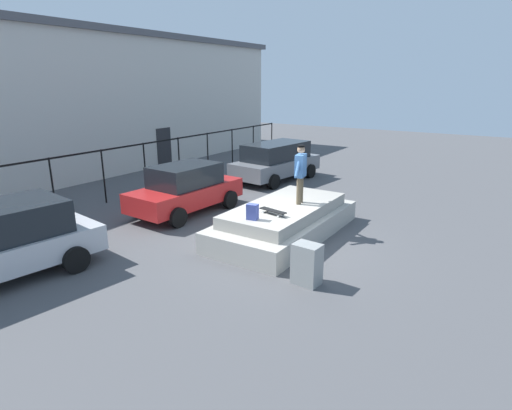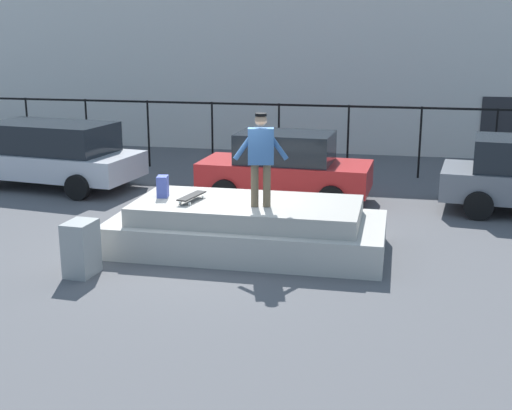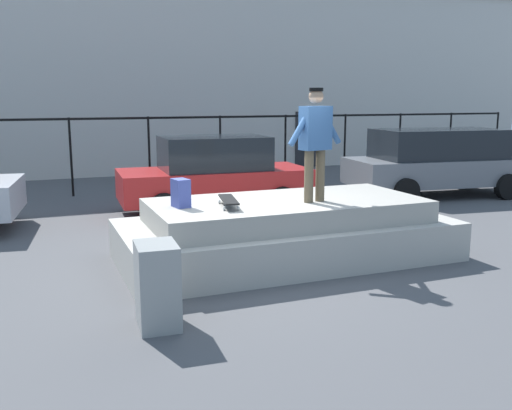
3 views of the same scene
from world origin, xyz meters
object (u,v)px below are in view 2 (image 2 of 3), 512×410
at_px(skateboarder, 261,153).
at_px(car_silver_hatchback_near, 52,153).
at_px(car_red_sedan_mid, 285,166).
at_px(utility_box, 81,248).
at_px(skateboard, 192,196).
at_px(backpack, 163,186).

distance_m(skateboarder, car_silver_hatchback_near, 7.92).
distance_m(car_red_sedan_mid, utility_box, 6.39).
height_order(skateboarder, car_silver_hatchback_near, skateboarder).
xyz_separation_m(skateboard, car_silver_hatchback_near, (-5.16, 4.30, -0.13)).
bearing_deg(utility_box, skateboard, 54.39).
bearing_deg(car_silver_hatchback_near, utility_box, -58.39).
xyz_separation_m(car_red_sedan_mid, utility_box, (-2.53, -5.85, -0.38)).
bearing_deg(utility_box, car_red_sedan_mid, 70.54).
xyz_separation_m(skateboarder, backpack, (-2.00, 0.33, -0.78)).
bearing_deg(skateboard, utility_box, -129.55).
xyz_separation_m(car_silver_hatchback_near, car_red_sedan_mid, (6.25, -0.19, -0.06)).
bearing_deg(skateboarder, skateboard, 175.58).
bearing_deg(backpack, skateboard, -119.38).
xyz_separation_m(skateboarder, car_silver_hatchback_near, (-6.50, 4.41, -1.02)).
bearing_deg(skateboard, car_silver_hatchback_near, 140.16).
bearing_deg(utility_box, backpack, 72.13).
relative_size(skateboarder, skateboard, 2.00).
distance_m(skateboarder, backpack, 2.17).
bearing_deg(backpack, utility_box, 148.09).
xyz_separation_m(skateboard, backpack, (-0.65, 0.23, 0.10)).
relative_size(skateboarder, car_red_sedan_mid, 0.41).
distance_m(backpack, car_red_sedan_mid, 4.27).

